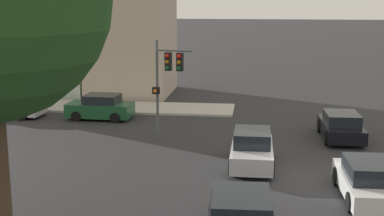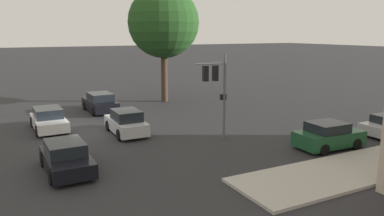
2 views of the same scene
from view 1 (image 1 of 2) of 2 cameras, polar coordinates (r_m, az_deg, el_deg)
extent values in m
plane|color=#28282B|center=(22.24, 11.64, -7.29)|extent=(300.00, 300.00, 0.00)
cube|color=#BCA893|center=(39.99, -6.42, 7.62)|extent=(6.88, 5.65, 8.57)
cube|color=#ADBCB2|center=(42.31, -14.91, 7.75)|extent=(7.66, 7.00, 8.91)
cylinder|color=#515456|center=(26.98, -3.72, 1.88)|extent=(0.14, 0.14, 5.07)
cylinder|color=#515456|center=(26.41, -1.93, 6.14)|extent=(0.38, 1.80, 0.10)
cube|color=black|center=(26.56, -2.54, 4.98)|extent=(0.34, 0.34, 0.90)
sphere|color=red|center=(26.35, -2.68, 5.57)|extent=(0.20, 0.20, 0.20)
sphere|color=#99660F|center=(26.38, -2.67, 4.93)|extent=(0.20, 0.20, 0.20)
sphere|color=#0F511E|center=(26.42, -2.66, 4.28)|extent=(0.20, 0.20, 0.20)
cube|color=black|center=(26.38, -1.30, 4.94)|extent=(0.34, 0.34, 0.90)
sphere|color=red|center=(26.16, -1.42, 5.54)|extent=(0.20, 0.20, 0.20)
sphere|color=#99660F|center=(26.20, -1.42, 4.89)|extent=(0.20, 0.20, 0.20)
sphere|color=#0F511E|center=(26.24, -1.42, 4.24)|extent=(0.20, 0.20, 0.20)
cube|color=black|center=(26.80, -3.85, 1.87)|extent=(0.27, 0.38, 0.35)
sphere|color=orange|center=(26.68, -3.95, 1.82)|extent=(0.18, 0.18, 0.18)
cube|color=#B7B7BC|center=(23.16, 6.40, -4.89)|extent=(4.01, 1.76, 0.74)
cube|color=black|center=(23.13, 6.45, -3.15)|extent=(2.09, 1.55, 0.64)
cylinder|color=black|center=(22.05, 8.50, -6.40)|extent=(0.68, 0.22, 0.68)
cylinder|color=black|center=(22.06, 4.20, -6.29)|extent=(0.68, 0.22, 0.68)
cylinder|color=black|center=(24.43, 8.37, -4.58)|extent=(0.68, 0.22, 0.68)
cylinder|color=black|center=(24.44, 4.50, -4.48)|extent=(0.68, 0.22, 0.68)
cube|color=silver|center=(20.51, 18.29, -7.79)|extent=(4.38, 2.01, 0.65)
cube|color=black|center=(20.15, 18.52, -6.26)|extent=(2.30, 1.72, 0.62)
cylinder|color=black|center=(21.62, 15.19, -7.04)|extent=(0.71, 0.24, 0.71)
cylinder|color=black|center=(22.00, 19.75, -7.01)|extent=(0.71, 0.24, 0.71)
cylinder|color=black|center=(19.15, 16.54, -9.62)|extent=(0.71, 0.24, 0.71)
cube|color=black|center=(28.44, 15.58, -2.17)|extent=(4.19, 1.96, 0.65)
cube|color=black|center=(28.15, 15.70, -1.06)|extent=(2.20, 1.68, 0.55)
cylinder|color=black|center=(29.58, 13.48, -1.86)|extent=(0.71, 0.24, 0.70)
cylinder|color=black|center=(29.87, 16.77, -1.91)|extent=(0.71, 0.24, 0.70)
cylinder|color=black|center=(27.12, 14.21, -3.14)|extent=(0.71, 0.24, 0.70)
cylinder|color=black|center=(27.44, 17.80, -3.18)|extent=(0.71, 0.24, 0.70)
cube|color=black|center=(15.95, 5.29, -10.17)|extent=(2.33, 1.78, 0.59)
cylinder|color=black|center=(17.40, 2.16, -11.41)|extent=(0.68, 0.24, 0.67)
cube|color=#194728|center=(32.31, -9.77, -0.16)|extent=(1.98, 3.86, 0.80)
cube|color=black|center=(32.14, -9.55, 0.97)|extent=(1.70, 2.03, 0.51)
cylinder|color=black|center=(31.96, -12.26, -0.88)|extent=(0.24, 0.61, 0.60)
cylinder|color=black|center=(33.57, -11.19, -0.23)|extent=(0.24, 0.61, 0.60)
cylinder|color=black|center=(31.20, -8.21, -1.04)|extent=(0.24, 0.61, 0.60)
cylinder|color=black|center=(32.84, -7.32, -0.36)|extent=(0.24, 0.61, 0.60)
cube|color=#B7B7BC|center=(34.37, -19.09, -0.05)|extent=(1.98, 4.46, 0.62)
cube|color=black|center=(34.18, -18.89, 0.85)|extent=(1.69, 2.34, 0.49)
cylinder|color=black|center=(33.03, -17.67, -0.71)|extent=(0.24, 0.67, 0.66)
cylinder|color=black|center=(34.55, -16.41, -0.09)|extent=(0.24, 0.67, 0.66)
camera|label=2|loc=(45.05, 15.89, 10.35)|focal=35.00mm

